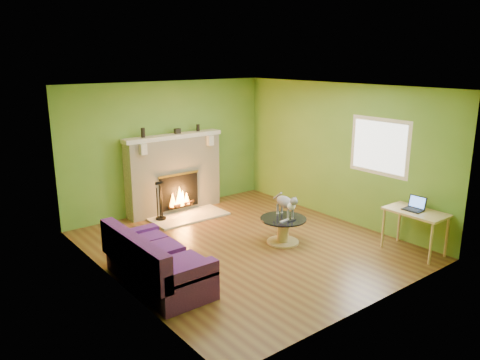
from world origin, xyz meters
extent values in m
plane|color=#563018|center=(0.00, 0.00, 0.00)|extent=(5.00, 5.00, 0.00)
plane|color=white|center=(0.00, 0.00, 2.60)|extent=(5.00, 5.00, 0.00)
plane|color=#51802A|center=(0.00, 2.50, 1.30)|extent=(5.00, 0.00, 5.00)
plane|color=#51802A|center=(0.00, -2.50, 1.30)|extent=(5.00, 0.00, 5.00)
plane|color=#51802A|center=(-2.25, 0.00, 1.30)|extent=(0.00, 5.00, 5.00)
plane|color=#51802A|center=(2.25, 0.00, 1.30)|extent=(0.00, 5.00, 5.00)
plane|color=silver|center=(2.24, -0.90, 1.55)|extent=(0.00, 1.20, 1.20)
plane|color=white|center=(2.23, -0.90, 1.55)|extent=(0.00, 1.06, 1.06)
cube|color=beige|center=(0.00, 2.33, 0.75)|extent=(2.00, 0.35, 1.50)
cube|color=black|center=(0.00, 2.13, 0.44)|extent=(0.85, 0.03, 0.68)
cube|color=gold|center=(0.00, 2.13, 0.80)|extent=(0.91, 0.02, 0.04)
cylinder|color=black|center=(0.00, 2.10, 0.16)|extent=(0.55, 0.07, 0.07)
cube|color=beige|center=(0.00, 2.30, 1.54)|extent=(2.10, 0.28, 0.08)
cube|color=beige|center=(-0.75, 2.11, 1.40)|extent=(0.12, 0.10, 0.20)
cube|color=beige|center=(0.75, 2.11, 1.40)|extent=(0.12, 0.10, 0.20)
cube|color=beige|center=(0.00, 1.80, 0.01)|extent=(1.50, 0.75, 0.03)
cube|color=beige|center=(0.00, 2.30, 1.54)|extent=(2.10, 0.28, 0.08)
cube|color=#41175A|center=(-1.80, -0.32, 0.20)|extent=(0.80, 1.77, 0.40)
cube|color=#41175A|center=(-2.16, -0.32, 0.54)|extent=(0.18, 1.77, 0.50)
cube|color=#41175A|center=(-1.80, -1.12, 0.45)|extent=(0.80, 0.18, 0.20)
cube|color=#41175A|center=(-1.80, 0.47, 0.45)|extent=(0.80, 0.18, 0.20)
cube|color=#41175A|center=(-1.75, -0.82, 0.45)|extent=(0.63, 0.47, 0.11)
cube|color=#41175A|center=(-1.75, -0.23, 0.45)|extent=(0.63, 0.47, 0.11)
cube|color=#41175A|center=(-1.75, 0.26, 0.45)|extent=(0.63, 0.47, 0.11)
cylinder|color=tan|center=(0.56, -0.30, 0.01)|extent=(0.54, 0.54, 0.03)
cylinder|color=tan|center=(0.56, -0.30, 0.22)|extent=(0.19, 0.19, 0.38)
cylinder|color=black|center=(0.56, -0.30, 0.43)|extent=(0.77, 0.77, 0.02)
cube|color=tan|center=(1.95, -1.88, 0.68)|extent=(0.55, 0.94, 0.04)
cylinder|color=tan|center=(1.72, -2.30, 0.33)|extent=(0.04, 0.04, 0.66)
cylinder|color=tan|center=(2.18, -2.30, 0.33)|extent=(0.04, 0.04, 0.66)
cylinder|color=tan|center=(1.72, -1.46, 0.33)|extent=(0.04, 0.04, 0.66)
cylinder|color=tan|center=(2.18, -1.46, 0.33)|extent=(0.04, 0.04, 0.66)
cube|color=gray|center=(0.46, -0.42, 0.45)|extent=(0.17, 0.07, 0.02)
cube|color=black|center=(0.58, -0.48, 0.45)|extent=(0.16, 0.05, 0.02)
cylinder|color=black|center=(-0.63, 2.33, 1.67)|extent=(0.08, 0.08, 0.18)
cylinder|color=black|center=(0.60, 2.33, 1.65)|extent=(0.07, 0.07, 0.14)
cube|color=black|center=(0.12, 2.33, 1.63)|extent=(0.12, 0.08, 0.10)
camera|label=1|loc=(-4.57, -5.69, 3.06)|focal=35.00mm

